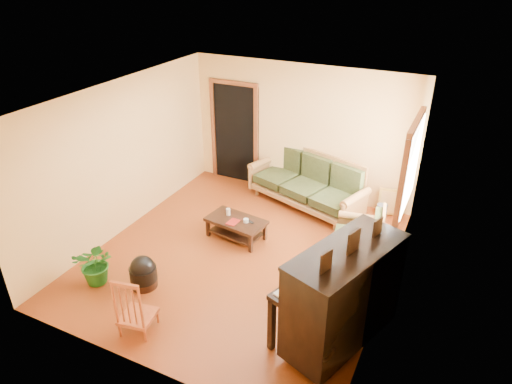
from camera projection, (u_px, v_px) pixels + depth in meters
The scene contains 16 objects.
floor at pixel (242, 255), 7.40m from camera, with size 5.00×5.00×0.00m, color #64260D.
doorway at pixel (235, 134), 9.46m from camera, with size 1.08×0.16×2.05m, color black.
window at pixel (410, 166), 6.89m from camera, with size 0.12×1.36×1.46m, color white.
sofa at pixel (306, 182), 8.66m from camera, with size 2.30×0.96×0.99m, color olive.
coffee_table at pixel (236, 229), 7.78m from camera, with size 0.99×0.54×0.36m, color black.
armchair at pixel (357, 235), 7.11m from camera, with size 0.85×0.89×0.89m, color olive.
piano at pixel (343, 298), 5.43m from camera, with size 0.93×1.58×1.40m, color black.
footstool at pixel (143, 276), 6.63m from camera, with size 0.40×0.40×0.38m, color black.
red_chair at pixel (136, 303), 5.74m from camera, with size 0.41×0.45×0.88m, color #993F1B.
leaning_frame at pixel (389, 202), 8.44m from camera, with size 0.40×0.09×0.53m, color #AF8F3A.
ceramic_crock at pixel (382, 210), 8.45m from camera, with size 0.19×0.19×0.24m, color #324E97.
potted_plant at pixel (97, 264), 6.65m from camera, with size 0.60×0.52×0.66m, color #1C5F1B.
book at pixel (229, 221), 7.63m from camera, with size 0.17×0.22×0.02m, color maroon.
candle at pixel (228, 212), 7.80m from camera, with size 0.07×0.07×0.12m, color white.
glass_jar at pixel (246, 221), 7.61m from camera, with size 0.09×0.09×0.06m, color white.
remote at pixel (250, 221), 7.63m from camera, with size 0.16×0.04×0.02m, color black.
Camera 1 is at (2.84, -5.37, 4.35)m, focal length 32.00 mm.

